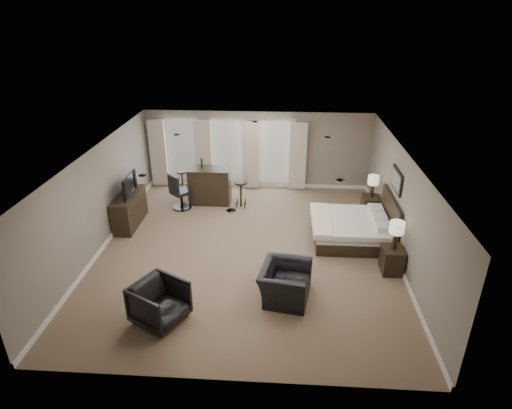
# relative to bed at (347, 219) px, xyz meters

# --- Properties ---
(room) EXTENTS (7.60, 8.60, 2.64)m
(room) POSITION_rel_bed_xyz_m (-2.58, -0.68, 0.66)
(room) COLOR brown
(room) RESTS_ON ground
(window_bay) EXTENTS (5.25, 0.20, 2.30)m
(window_bay) POSITION_rel_bed_xyz_m (-3.58, 3.43, 0.57)
(window_bay) COLOR silver
(window_bay) RESTS_ON room
(bed) EXTENTS (2.00, 1.91, 1.27)m
(bed) POSITION_rel_bed_xyz_m (0.00, 0.00, 0.00)
(bed) COLOR silver
(bed) RESTS_ON ground
(nightstand_near) EXTENTS (0.47, 0.57, 0.62)m
(nightstand_near) POSITION_rel_bed_xyz_m (0.89, -1.45, -0.32)
(nightstand_near) COLOR black
(nightstand_near) RESTS_ON ground
(nightstand_far) EXTENTS (0.48, 0.59, 0.64)m
(nightstand_far) POSITION_rel_bed_xyz_m (0.89, 1.45, -0.31)
(nightstand_far) COLOR black
(nightstand_far) RESTS_ON ground
(lamp_near) EXTENTS (0.34, 0.34, 0.69)m
(lamp_near) POSITION_rel_bed_xyz_m (0.89, -1.45, 0.33)
(lamp_near) COLOR beige
(lamp_near) RESTS_ON nightstand_near
(lamp_far) EXTENTS (0.32, 0.32, 0.66)m
(lamp_far) POSITION_rel_bed_xyz_m (0.89, 1.45, 0.33)
(lamp_far) COLOR beige
(lamp_far) RESTS_ON nightstand_far
(wall_art) EXTENTS (0.04, 0.96, 0.56)m
(wall_art) POSITION_rel_bed_xyz_m (1.12, 0.00, 1.11)
(wall_art) COLOR slate
(wall_art) RESTS_ON room
(dresser) EXTENTS (0.51, 1.59, 0.92)m
(dresser) POSITION_rel_bed_xyz_m (-6.03, 0.50, -0.17)
(dresser) COLOR black
(dresser) RESTS_ON ground
(tv) EXTENTS (0.58, 1.02, 0.13)m
(tv) POSITION_rel_bed_xyz_m (-6.03, 0.50, 0.35)
(tv) COLOR black
(tv) RESTS_ON dresser
(armchair_near) EXTENTS (0.94, 1.27, 1.01)m
(armchair_near) POSITION_rel_bed_xyz_m (-1.61, -2.60, -0.13)
(armchair_near) COLOR black
(armchair_near) RESTS_ON ground
(armchair_far) EXTENTS (1.20, 1.22, 0.95)m
(armchair_far) POSITION_rel_bed_xyz_m (-4.07, -3.51, -0.16)
(armchair_far) COLOR black
(armchair_far) RESTS_ON ground
(bar_counter) EXTENTS (1.33, 0.69, 1.16)m
(bar_counter) POSITION_rel_bed_xyz_m (-3.99, 2.12, -0.06)
(bar_counter) COLOR black
(bar_counter) RESTS_ON ground
(bar_stool_left) EXTENTS (0.36, 0.36, 0.70)m
(bar_stool_left) POSITION_rel_bed_xyz_m (-5.08, 3.00, -0.28)
(bar_stool_left) COLOR black
(bar_stool_left) RESTS_ON ground
(bar_stool_right) EXTENTS (0.51, 0.51, 0.85)m
(bar_stool_right) POSITION_rel_bed_xyz_m (-2.99, 1.86, -0.21)
(bar_stool_right) COLOR black
(bar_stool_right) RESTS_ON ground
(desk_chair) EXTENTS (0.82, 0.82, 1.14)m
(desk_chair) POSITION_rel_bed_xyz_m (-4.81, 1.66, -0.07)
(desk_chair) COLOR black
(desk_chair) RESTS_ON ground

